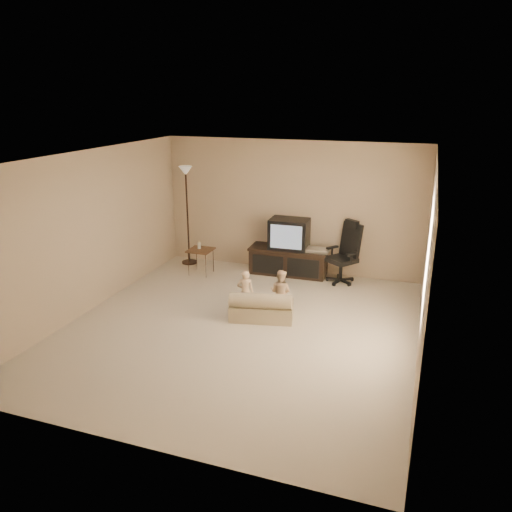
{
  "coord_description": "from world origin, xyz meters",
  "views": [
    {
      "loc": [
        2.41,
        -6.23,
        3.31
      ],
      "look_at": [
        0.04,
        0.6,
        0.94
      ],
      "focal_mm": 35.0,
      "sensor_mm": 36.0,
      "label": 1
    }
  ],
  "objects_px": {
    "office_chair": "(344,260)",
    "floor_lamp": "(187,194)",
    "side_table": "(200,250)",
    "child_sofa": "(261,308)",
    "tv_stand": "(289,251)",
    "toddler_right": "(280,292)",
    "toddler_left": "(245,292)"
  },
  "relations": [
    {
      "from": "office_chair",
      "to": "toddler_left",
      "type": "relative_size",
      "value": 1.59
    },
    {
      "from": "office_chair",
      "to": "floor_lamp",
      "type": "bearing_deg",
      "value": -144.22
    },
    {
      "from": "office_chair",
      "to": "toddler_left",
      "type": "bearing_deg",
      "value": -86.47
    },
    {
      "from": "tv_stand",
      "to": "toddler_left",
      "type": "distance_m",
      "value": 1.98
    },
    {
      "from": "tv_stand",
      "to": "child_sofa",
      "type": "bearing_deg",
      "value": -87.83
    },
    {
      "from": "tv_stand",
      "to": "side_table",
      "type": "xyz_separation_m",
      "value": [
        -1.59,
        -0.56,
        0.03
      ]
    },
    {
      "from": "toddler_right",
      "to": "side_table",
      "type": "bearing_deg",
      "value": -20.93
    },
    {
      "from": "toddler_left",
      "to": "side_table",
      "type": "bearing_deg",
      "value": -61.1
    },
    {
      "from": "floor_lamp",
      "to": "toddler_left",
      "type": "distance_m",
      "value": 2.93
    },
    {
      "from": "side_table",
      "to": "child_sofa",
      "type": "relative_size",
      "value": 0.64
    },
    {
      "from": "floor_lamp",
      "to": "toddler_right",
      "type": "distance_m",
      "value": 3.2
    },
    {
      "from": "floor_lamp",
      "to": "toddler_left",
      "type": "xyz_separation_m",
      "value": [
        1.93,
        -1.92,
        -1.08
      ]
    },
    {
      "from": "floor_lamp",
      "to": "office_chair",
      "type": "bearing_deg",
      "value": -0.5
    },
    {
      "from": "office_chair",
      "to": "toddler_right",
      "type": "xyz_separation_m",
      "value": [
        -0.7,
        -1.73,
        -0.05
      ]
    },
    {
      "from": "office_chair",
      "to": "toddler_right",
      "type": "distance_m",
      "value": 1.86
    },
    {
      "from": "office_chair",
      "to": "floor_lamp",
      "type": "distance_m",
      "value": 3.31
    },
    {
      "from": "child_sofa",
      "to": "toddler_left",
      "type": "bearing_deg",
      "value": 146.07
    },
    {
      "from": "side_table",
      "to": "toddler_right",
      "type": "height_order",
      "value": "toddler_right"
    },
    {
      "from": "floor_lamp",
      "to": "toddler_right",
      "type": "height_order",
      "value": "floor_lamp"
    },
    {
      "from": "tv_stand",
      "to": "toddler_left",
      "type": "xyz_separation_m",
      "value": [
        -0.16,
        -1.97,
        -0.09
      ]
    },
    {
      "from": "child_sofa",
      "to": "office_chair",
      "type": "bearing_deg",
      "value": 53.46
    },
    {
      "from": "tv_stand",
      "to": "toddler_right",
      "type": "relative_size",
      "value": 2.09
    },
    {
      "from": "office_chair",
      "to": "floor_lamp",
      "type": "height_order",
      "value": "floor_lamp"
    },
    {
      "from": "side_table",
      "to": "floor_lamp",
      "type": "distance_m",
      "value": 1.19
    },
    {
      "from": "tv_stand",
      "to": "child_sofa",
      "type": "height_order",
      "value": "tv_stand"
    },
    {
      "from": "side_table",
      "to": "child_sofa",
      "type": "xyz_separation_m",
      "value": [
        1.74,
        -1.54,
        -0.29
      ]
    },
    {
      "from": "side_table",
      "to": "floor_lamp",
      "type": "bearing_deg",
      "value": 134.94
    },
    {
      "from": "floor_lamp",
      "to": "child_sofa",
      "type": "relative_size",
      "value": 1.88
    },
    {
      "from": "office_chair",
      "to": "toddler_left",
      "type": "height_order",
      "value": "office_chair"
    },
    {
      "from": "office_chair",
      "to": "child_sofa",
      "type": "relative_size",
      "value": 1.1
    },
    {
      "from": "floor_lamp",
      "to": "toddler_right",
      "type": "relative_size",
      "value": 2.7
    },
    {
      "from": "office_chair",
      "to": "toddler_right",
      "type": "relative_size",
      "value": 1.58
    }
  ]
}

